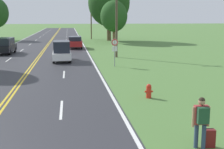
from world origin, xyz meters
name	(u,v)px	position (x,y,z in m)	size (l,w,h in m)	color
hitchhiker_person	(201,118)	(7.29, 2.49, 1.04)	(0.58, 0.43, 1.70)	navy
suitcase	(209,138)	(7.63, 2.58, 0.30)	(0.41, 0.21, 0.65)	maroon
fire_hydrant	(149,91)	(7.29, 9.00, 0.38)	(0.43, 0.27, 0.75)	red
traffic_sign	(115,46)	(7.07, 19.80, 1.78)	(0.60, 0.10, 2.37)	gray
utility_pole_midground	(117,18)	(8.18, 26.02, 4.08)	(1.80, 0.24, 7.86)	brown
utility_pole_far	(91,12)	(7.57, 54.27, 5.10)	(1.80, 0.24, 9.89)	brown
tree_left_verge	(109,2)	(10.49, 50.09, 6.78)	(7.43, 7.43, 11.07)	brown
tree_mid_treeline	(114,16)	(10.47, 43.80, 4.35)	(4.34, 4.34, 6.86)	brown
car_white_van_nearest	(62,51)	(2.51, 23.65, 1.00)	(1.81, 4.15, 1.95)	black
car_black_van_approaching	(5,46)	(-4.08, 30.92, 0.95)	(1.93, 4.43, 1.83)	black
car_red_suv_mid_near	(75,42)	(4.05, 36.18, 0.88)	(2.00, 4.08, 1.62)	black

